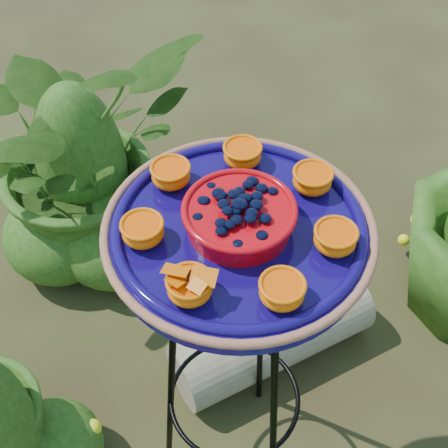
# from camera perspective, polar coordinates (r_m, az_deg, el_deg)

# --- Properties ---
(ground_plane) EXTENTS (20.00, 20.00, 0.00)m
(ground_plane) POSITION_cam_1_polar(r_m,az_deg,el_deg) (1.89, 0.30, -16.08)
(ground_plane) COLOR #2E2114
(ground_plane) RESTS_ON ground
(tripod_stand) EXTENTS (0.37, 0.37, 0.88)m
(tripod_stand) POSITION_cam_1_polar(r_m,az_deg,el_deg) (1.36, 1.08, -11.25)
(tripod_stand) COLOR black
(tripod_stand) RESTS_ON ground
(feeder_dish) EXTENTS (0.52, 0.52, 0.10)m
(feeder_dish) POSITION_cam_1_polar(r_m,az_deg,el_deg) (1.04, 1.38, -0.38)
(feeder_dish) COLOR #100757
(feeder_dish) RESTS_ON tripod_stand
(driftwood_log) EXTENTS (0.58, 0.56, 0.20)m
(driftwood_log) POSITION_cam_1_polar(r_m,az_deg,el_deg) (1.88, 4.43, -10.20)
(driftwood_log) COLOR gray
(driftwood_log) RESTS_ON ground
(shrub_back_left) EXTENTS (0.95, 0.97, 0.82)m
(shrub_back_left) POSITION_cam_1_polar(r_m,az_deg,el_deg) (2.02, -13.19, 6.90)
(shrub_back_left) COLOR #1F4312
(shrub_back_left) RESTS_ON ground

